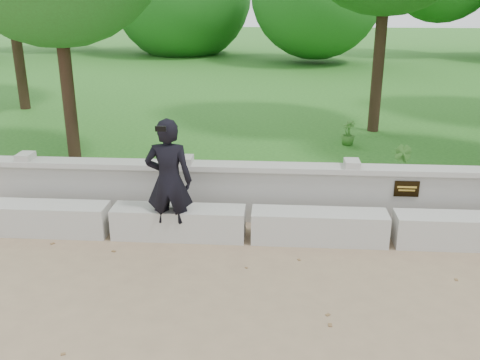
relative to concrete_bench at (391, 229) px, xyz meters
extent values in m
plane|color=#907758|center=(0.00, -1.90, -0.22)|extent=(80.00, 80.00, 0.00)
cube|color=#23561A|center=(0.00, 12.10, -0.10)|extent=(40.00, 22.00, 0.25)
cube|color=#ABA8A2|center=(-5.00, 0.00, 0.00)|extent=(1.90, 0.45, 0.45)
cube|color=#ABA8A2|center=(-3.00, 0.00, 0.00)|extent=(1.90, 0.45, 0.45)
cube|color=#ABA8A2|center=(-1.00, 0.00, 0.00)|extent=(1.90, 0.45, 0.45)
cube|color=#ABA8A2|center=(1.00, 0.00, 0.00)|extent=(1.90, 0.45, 0.45)
cube|color=#A19E98|center=(0.00, 0.70, 0.18)|extent=(12.50, 0.25, 0.82)
cube|color=#ABA8A2|center=(0.00, 0.70, 0.64)|extent=(12.50, 0.35, 0.08)
cube|color=black|center=(0.30, 0.56, 0.40)|extent=(0.36, 0.02, 0.24)
imported|color=black|center=(-3.09, -0.10, 0.66)|extent=(0.66, 0.44, 1.78)
cube|color=black|center=(-3.09, -0.46, 1.49)|extent=(0.14, 0.02, 0.07)
cylinder|color=#382619|center=(-8.69, 7.40, 2.12)|extent=(0.28, 0.28, 4.19)
cylinder|color=#382619|center=(-5.32, 2.20, 1.70)|extent=(0.23, 0.23, 3.36)
cylinder|color=#382619|center=(0.63, 5.53, 1.95)|extent=(0.26, 0.26, 3.85)
imported|color=#366D25|center=(-3.62, 1.40, 0.36)|extent=(0.40, 0.43, 0.67)
imported|color=#366D25|center=(0.54, 1.89, 0.35)|extent=(0.45, 0.45, 0.65)
imported|color=#366D25|center=(-0.11, 4.24, 0.29)|extent=(0.39, 0.39, 0.52)
camera|label=1|loc=(-1.62, -6.95, 3.13)|focal=40.00mm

